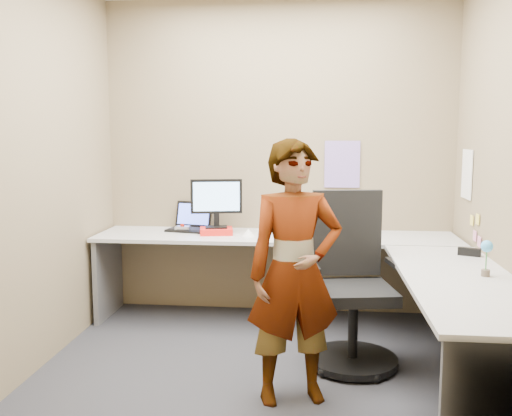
# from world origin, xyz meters

# --- Properties ---
(ground) EXTENTS (3.00, 3.00, 0.00)m
(ground) POSITION_xyz_m (0.00, 0.00, 0.00)
(ground) COLOR #222227
(ground) RESTS_ON ground
(wall_back) EXTENTS (3.00, 0.00, 3.00)m
(wall_back) POSITION_xyz_m (0.00, 1.30, 1.35)
(wall_back) COLOR brown
(wall_back) RESTS_ON ground
(wall_right) EXTENTS (0.00, 2.70, 2.70)m
(wall_right) POSITION_xyz_m (1.50, 0.00, 1.35)
(wall_right) COLOR brown
(wall_right) RESTS_ON ground
(wall_left) EXTENTS (0.00, 2.70, 2.70)m
(wall_left) POSITION_xyz_m (-1.50, 0.00, 1.35)
(wall_left) COLOR brown
(wall_left) RESTS_ON ground
(desk) EXTENTS (2.98, 2.58, 0.73)m
(desk) POSITION_xyz_m (0.44, 0.39, 0.59)
(desk) COLOR silver
(desk) RESTS_ON ground
(paper_ream) EXTENTS (0.30, 0.24, 0.05)m
(paper_ream) POSITION_xyz_m (-0.49, 0.96, 0.76)
(paper_ream) COLOR red
(paper_ream) RESTS_ON desk
(monitor) EXTENTS (0.42, 0.16, 0.40)m
(monitor) POSITION_xyz_m (-0.49, 0.98, 1.02)
(monitor) COLOR black
(monitor) RESTS_ON paper_ream
(laptop) EXTENTS (0.39, 0.34, 0.24)m
(laptop) POSITION_xyz_m (-0.75, 1.16, 0.79)
(laptop) COLOR black
(laptop) RESTS_ON desk
(trackball_mouse) EXTENTS (0.12, 0.08, 0.07)m
(trackball_mouse) POSITION_xyz_m (-0.80, 1.07, 0.76)
(trackball_mouse) COLOR #B7B7BC
(trackball_mouse) RESTS_ON desk
(origami) EXTENTS (0.10, 0.10, 0.06)m
(origami) POSITION_xyz_m (-0.21, 0.91, 0.76)
(origami) COLOR white
(origami) RESTS_ON desk
(stapler) EXTENTS (0.15, 0.09, 0.05)m
(stapler) POSITION_xyz_m (1.38, 0.32, 0.76)
(stapler) COLOR black
(stapler) RESTS_ON desk
(flower) EXTENTS (0.07, 0.07, 0.22)m
(flower) POSITION_xyz_m (1.33, -0.25, 0.87)
(flower) COLOR brown
(flower) RESTS_ON desk
(calendar_purple) EXTENTS (0.30, 0.01, 0.40)m
(calendar_purple) POSITION_xyz_m (0.55, 1.29, 1.30)
(calendar_purple) COLOR #846BB7
(calendar_purple) RESTS_ON wall_back
(calendar_white) EXTENTS (0.01, 0.28, 0.38)m
(calendar_white) POSITION_xyz_m (1.49, 0.90, 1.25)
(calendar_white) COLOR white
(calendar_white) RESTS_ON wall_right
(sticky_note_a) EXTENTS (0.01, 0.07, 0.07)m
(sticky_note_a) POSITION_xyz_m (1.49, 0.55, 0.95)
(sticky_note_a) COLOR #F2E059
(sticky_note_a) RESTS_ON wall_right
(sticky_note_b) EXTENTS (0.01, 0.07, 0.07)m
(sticky_note_b) POSITION_xyz_m (1.49, 0.60, 0.82)
(sticky_note_b) COLOR pink
(sticky_note_b) RESTS_ON wall_right
(sticky_note_c) EXTENTS (0.01, 0.07, 0.07)m
(sticky_note_c) POSITION_xyz_m (1.49, 0.48, 0.80)
(sticky_note_c) COLOR pink
(sticky_note_c) RESTS_ON wall_right
(sticky_note_d) EXTENTS (0.01, 0.07, 0.07)m
(sticky_note_d) POSITION_xyz_m (1.49, 0.70, 0.92)
(sticky_note_d) COLOR #F2E059
(sticky_note_d) RESTS_ON wall_right
(office_chair) EXTENTS (0.64, 0.61, 1.15)m
(office_chair) POSITION_xyz_m (0.58, 0.16, 0.47)
(office_chair) COLOR black
(office_chair) RESTS_ON ground
(person) EXTENTS (0.65, 0.52, 1.54)m
(person) POSITION_xyz_m (0.21, -0.43, 0.77)
(person) COLOR #999399
(person) RESTS_ON ground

